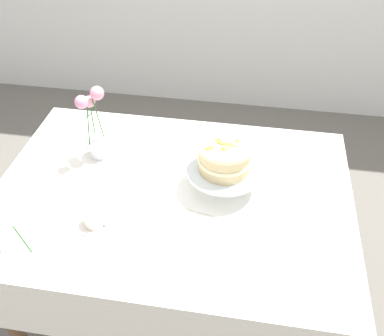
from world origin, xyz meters
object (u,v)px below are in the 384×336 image
Objects in this scene: cake_stand at (224,172)px; teacup at (94,220)px; dining_table at (171,213)px; flower_vase at (95,129)px; layer_cake at (225,156)px.

teacup is at bearing -148.15° from cake_stand.
teacup is (-0.44, -0.27, -0.06)m from cake_stand.
cake_stand is at bearing 23.40° from dining_table.
flower_vase is at bearing 168.59° from cake_stand.
dining_table is 6.77× the size of layer_cake.
layer_cake is 0.56m from flower_vase.
flower_vase is at bearing 106.29° from teacup.
layer_cake is at bearing 23.39° from dining_table.
flower_vase is at bearing 150.93° from dining_table.
dining_table is 0.33m from layer_cake.
cake_stand is at bearing -11.41° from flower_vase.
layer_cake is 1.67× the size of teacup.
flower_vase is (-0.35, 0.20, 0.24)m from dining_table.
flower_vase reaches higher than cake_stand.
teacup is (-0.44, -0.27, -0.13)m from layer_cake.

